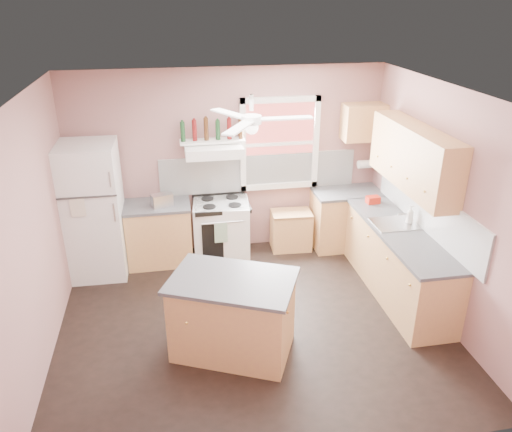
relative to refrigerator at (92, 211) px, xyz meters
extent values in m
plane|color=black|center=(1.91, -1.56, -0.93)|extent=(4.50, 4.50, 0.00)
plane|color=white|center=(1.91, -1.56, 1.77)|extent=(4.50, 4.50, 0.00)
cube|color=#8E625E|center=(1.91, 0.47, 0.42)|extent=(4.50, 0.05, 2.70)
cube|color=#8E625E|center=(4.18, -1.56, 0.42)|extent=(0.05, 4.00, 2.70)
cube|color=#8E625E|center=(-0.37, -1.56, 0.42)|extent=(0.05, 4.00, 2.70)
cube|color=white|center=(2.36, 0.43, 0.25)|extent=(2.90, 0.03, 0.55)
cube|color=white|center=(4.14, -1.26, 0.25)|extent=(0.03, 2.60, 0.55)
cube|color=maroon|center=(2.66, 0.43, 0.67)|extent=(1.00, 0.02, 1.20)
cube|color=white|center=(2.66, 0.40, 0.67)|extent=(1.16, 0.07, 1.36)
cube|color=white|center=(0.00, 0.00, 0.00)|extent=(0.80, 0.78, 1.85)
cube|color=tan|center=(0.85, 0.14, -0.50)|extent=(0.90, 0.60, 0.86)
cube|color=#424245|center=(0.85, 0.14, -0.05)|extent=(0.92, 0.62, 0.04)
cube|color=silver|center=(0.93, 0.06, 0.06)|extent=(0.32, 0.24, 0.18)
cube|color=white|center=(1.75, 0.14, -0.50)|extent=(0.85, 0.71, 0.86)
cube|color=white|center=(1.68, 0.19, 0.69)|extent=(0.78, 0.50, 0.14)
cube|color=white|center=(1.68, 0.31, 0.79)|extent=(0.90, 0.26, 0.03)
cube|color=tan|center=(2.81, 0.19, -0.63)|extent=(0.61, 0.43, 0.59)
cube|color=tan|center=(3.66, 0.14, -0.50)|extent=(1.00, 0.60, 0.86)
cube|color=tan|center=(3.86, -1.26, -0.50)|extent=(0.60, 2.20, 0.86)
cube|color=#424245|center=(3.66, 0.14, -0.05)|extent=(1.02, 0.62, 0.04)
cube|color=#424245|center=(3.85, -1.26, -0.05)|extent=(0.62, 2.22, 0.04)
cube|color=silver|center=(3.85, -1.06, -0.03)|extent=(0.55, 0.45, 0.03)
cylinder|color=silver|center=(4.01, -1.06, 0.04)|extent=(0.03, 0.03, 0.14)
cube|color=tan|center=(3.99, -1.06, 0.85)|extent=(0.33, 1.80, 0.76)
cube|color=tan|center=(3.86, 0.27, 0.97)|extent=(0.60, 0.33, 0.52)
cylinder|color=white|center=(3.98, 0.30, 0.32)|extent=(0.26, 0.12, 0.12)
cube|color=tan|center=(1.62, -2.01, -0.50)|extent=(1.42, 1.20, 0.86)
cube|color=#424245|center=(1.62, -2.01, -0.05)|extent=(1.52, 1.30, 0.04)
cylinder|color=white|center=(1.91, -1.56, 1.52)|extent=(0.20, 0.20, 0.08)
imported|color=silver|center=(4.04, -1.07, 0.09)|extent=(0.09, 0.09, 0.24)
cube|color=#B51F0F|center=(3.84, -0.36, 0.02)|extent=(0.19, 0.13, 0.10)
cylinder|color=#143819|center=(1.28, 0.31, 0.94)|extent=(0.06, 0.06, 0.27)
cylinder|color=#590F0F|center=(1.44, 0.31, 0.95)|extent=(0.06, 0.06, 0.29)
cylinder|color=#3F230F|center=(1.60, 0.31, 0.96)|extent=(0.06, 0.06, 0.31)
cylinder|color=#143819|center=(1.76, 0.31, 0.94)|extent=(0.06, 0.06, 0.27)
cylinder|color=#590F0F|center=(1.92, 0.31, 0.95)|extent=(0.06, 0.06, 0.29)
cylinder|color=#3F230F|center=(2.08, 0.31, 0.96)|extent=(0.06, 0.06, 0.31)
camera|label=1|loc=(1.07, -6.41, 2.70)|focal=35.00mm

